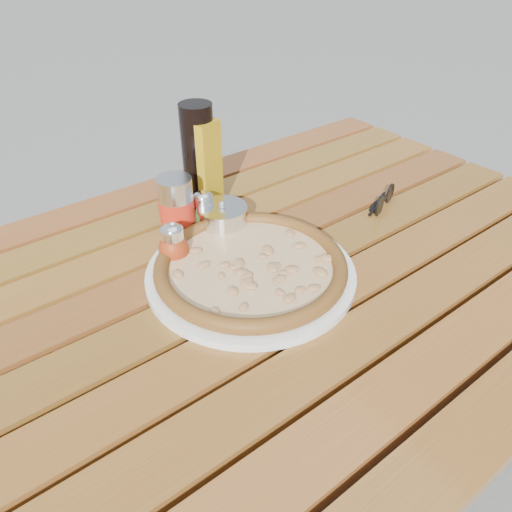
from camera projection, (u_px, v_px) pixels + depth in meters
ground at (261, 503)px, 1.30m from camera, size 60.00×60.00×0.00m
table at (263, 308)px, 0.91m from camera, size 1.40×0.90×0.75m
plate at (251, 273)px, 0.86m from camera, size 0.42×0.42×0.01m
pizza at (251, 266)px, 0.85m from camera, size 0.38×0.38×0.03m
pepper_shaker at (173, 245)px, 0.87m from camera, size 0.06×0.06×0.08m
oregano_shaker at (204, 211)px, 0.97m from camera, size 0.06×0.06×0.08m
dark_bottle at (199, 158)px, 1.00m from camera, size 0.08×0.08×0.22m
soda_can at (177, 208)px, 0.94m from camera, size 0.07×0.07×0.12m
olive_oil_cruet at (203, 165)px, 1.00m from camera, size 0.07×0.07×0.21m
parmesan_tin at (223, 220)px, 0.96m from camera, size 0.10×0.10×0.07m
sunglasses at (384, 200)px, 1.05m from camera, size 0.11×0.06×0.04m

